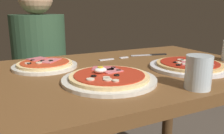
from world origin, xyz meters
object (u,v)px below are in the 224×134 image
(pizza_across_left, at_px, (189,65))
(fork, at_px, (112,59))
(dining_table, at_px, (119,99))
(pizza_across_right, at_px, (45,65))
(knife, at_px, (151,55))
(water_glass_near, at_px, (198,74))
(pizza_foreground, at_px, (109,78))
(diner_person, at_px, (42,82))

(pizza_across_left, distance_m, fork, 0.36)
(dining_table, distance_m, pizza_across_right, 0.34)
(dining_table, xyz_separation_m, pizza_across_left, (0.26, -0.12, 0.14))
(pizza_across_right, distance_m, knife, 0.55)
(pizza_across_left, bearing_deg, dining_table, 156.14)
(pizza_across_left, xyz_separation_m, fork, (-0.21, 0.29, -0.01))
(dining_table, bearing_deg, pizza_across_left, -23.86)
(water_glass_near, distance_m, knife, 0.53)
(pizza_across_left, distance_m, pizza_across_right, 0.59)
(water_glass_near, bearing_deg, knife, 69.13)
(pizza_foreground, distance_m, fork, 0.35)
(pizza_across_right, bearing_deg, water_glass_near, -52.83)
(dining_table, xyz_separation_m, fork, (0.05, 0.18, 0.13))
(pizza_foreground, xyz_separation_m, diner_person, (-0.09, 0.79, -0.23))
(pizza_across_left, bearing_deg, pizza_across_right, 152.49)
(pizza_across_right, bearing_deg, pizza_across_left, -27.51)
(pizza_across_right, distance_m, diner_person, 0.55)
(dining_table, bearing_deg, pizza_across_right, 149.05)
(water_glass_near, bearing_deg, diner_person, 106.96)
(fork, bearing_deg, water_glass_near, -84.98)
(diner_person, bearing_deg, water_glass_near, 106.96)
(pizza_across_left, distance_m, water_glass_near, 0.26)
(pizza_across_right, height_order, knife, pizza_across_right)
(diner_person, bearing_deg, dining_table, 106.88)
(pizza_across_left, bearing_deg, diner_person, 120.89)
(pizza_foreground, relative_size, fork, 2.01)
(pizza_foreground, height_order, water_glass_near, water_glass_near)
(pizza_foreground, distance_m, knife, 0.50)
(water_glass_near, distance_m, diner_person, 1.05)
(pizza_across_left, bearing_deg, water_glass_near, -129.48)
(pizza_foreground, distance_m, diner_person, 0.83)
(knife, bearing_deg, pizza_foreground, -142.08)
(diner_person, bearing_deg, pizza_foreground, 96.54)
(water_glass_near, xyz_separation_m, diner_person, (-0.30, 0.98, -0.26))
(fork, bearing_deg, dining_table, -107.29)
(fork, distance_m, diner_person, 0.59)
(pizza_across_right, bearing_deg, knife, 1.94)
(water_glass_near, relative_size, knife, 0.53)
(pizza_foreground, height_order, knife, pizza_foreground)
(pizza_foreground, relative_size, pizza_across_right, 1.21)
(pizza_foreground, relative_size, pizza_across_left, 0.99)
(pizza_across_right, relative_size, fork, 1.66)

